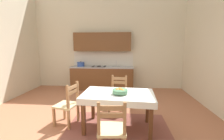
% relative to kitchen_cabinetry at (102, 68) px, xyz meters
% --- Properties ---
extents(ground_plane, '(6.48, 6.92, 0.10)m').
position_rel_kitchen_cabinetry_xyz_m(ground_plane, '(0.22, -2.89, -0.91)').
color(ground_plane, '#AD6B4C').
extents(wall_back, '(6.48, 0.12, 4.28)m').
position_rel_kitchen_cabinetry_xyz_m(wall_back, '(0.22, 0.33, 1.29)').
color(wall_back, beige).
rests_on(wall_back, ground_plane).
extents(area_rug, '(2.10, 1.60, 0.01)m').
position_rel_kitchen_cabinetry_xyz_m(area_rug, '(0.76, -3.02, -0.85)').
color(area_rug, brown).
rests_on(area_rug, ground_plane).
extents(kitchen_cabinetry, '(2.43, 0.63, 2.20)m').
position_rel_kitchen_cabinetry_xyz_m(kitchen_cabinetry, '(0.00, 0.00, 0.00)').
color(kitchen_cabinetry, brown).
rests_on(kitchen_cabinetry, ground_plane).
extents(dining_table, '(1.47, 0.95, 0.75)m').
position_rel_kitchen_cabinetry_xyz_m(dining_table, '(0.76, -2.92, -0.23)').
color(dining_table, brown).
rests_on(dining_table, ground_plane).
extents(dining_chair_kitchen_side, '(0.48, 0.48, 0.93)m').
position_rel_kitchen_cabinetry_xyz_m(dining_chair_kitchen_side, '(0.73, -2.10, -0.41)').
color(dining_chair_kitchen_side, '#D1BC89').
rests_on(dining_chair_kitchen_side, ground_plane).
extents(dining_chair_camera_side, '(0.45, 0.45, 0.93)m').
position_rel_kitchen_cabinetry_xyz_m(dining_chair_camera_side, '(0.71, -3.76, -0.41)').
color(dining_chair_camera_side, '#D1BC89').
rests_on(dining_chair_camera_side, ground_plane).
extents(dining_chair_tv_side, '(0.51, 0.51, 0.93)m').
position_rel_kitchen_cabinetry_xyz_m(dining_chair_tv_side, '(-0.32, -2.86, -0.41)').
color(dining_chair_tv_side, '#D1BC89').
rests_on(dining_chair_tv_side, ground_plane).
extents(fruit_bowl, '(0.30, 0.30, 0.12)m').
position_rel_kitchen_cabinetry_xyz_m(fruit_bowl, '(0.80, -2.99, -0.04)').
color(fruit_bowl, '#4C7F5B').
rests_on(fruit_bowl, dining_table).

